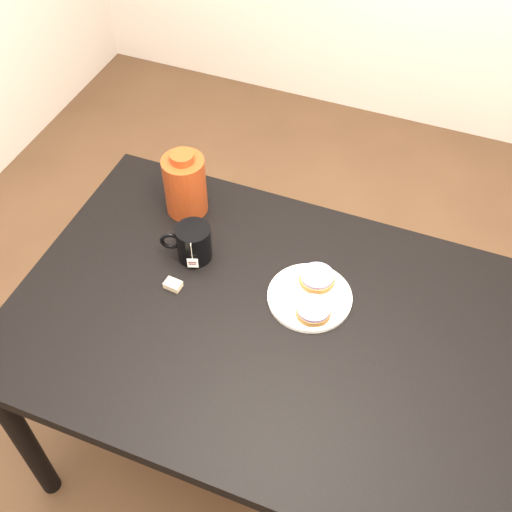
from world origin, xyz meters
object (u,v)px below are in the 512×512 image
object	(u,v)px
bagel_back	(317,278)
bagel_front	(313,310)
teabag_pouch	(173,285)
table	(278,341)
bagel_package	(185,184)
mug	(193,243)
plate	(310,297)

from	to	relation	value
bagel_back	bagel_front	bearing A→B (deg)	-76.95
teabag_pouch	bagel_front	bearing A→B (deg)	6.85
table	bagel_front	bearing A→B (deg)	36.22
bagel_back	bagel_package	size ratio (longest dim) A/B	0.47
table	teabag_pouch	xyz separation A→B (m)	(-0.31, 0.01, 0.09)
bagel_back	mug	size ratio (longest dim) A/B	0.65
bagel_front	teabag_pouch	bearing A→B (deg)	-173.15
table	plate	size ratio (longest dim) A/B	6.23
mug	teabag_pouch	size ratio (longest dim) A/B	3.39
bagel_front	bagel_package	distance (m)	0.54
plate	bagel_back	bearing A→B (deg)	88.65
bagel_back	mug	world-z (taller)	mug
bagel_back	bagel_package	xyz separation A→B (m)	(-0.45, 0.14, 0.07)
bagel_front	teabag_pouch	size ratio (longest dim) A/B	2.12
mug	table	bearing A→B (deg)	-43.22
mug	teabag_pouch	bearing A→B (deg)	-112.44
teabag_pouch	bagel_package	world-z (taller)	bagel_package
table	mug	world-z (taller)	mug
bagel_package	plate	bearing A→B (deg)	-22.93
plate	teabag_pouch	size ratio (longest dim) A/B	5.00
mug	bagel_package	bearing A→B (deg)	101.36
plate	mug	bearing A→B (deg)	175.93
mug	bagel_package	size ratio (longest dim) A/B	0.73
table	plate	distance (m)	0.15
plate	bagel_front	world-z (taller)	bagel_front
mug	plate	bearing A→B (deg)	-23.89
plate	bagel_back	world-z (taller)	bagel_back
table	bagel_package	bearing A→B (deg)	143.63
bagel_back	bagel_package	world-z (taller)	bagel_package
table	bagel_back	world-z (taller)	bagel_back
bagel_back	teabag_pouch	distance (m)	0.39
teabag_pouch	table	bearing A→B (deg)	-1.55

